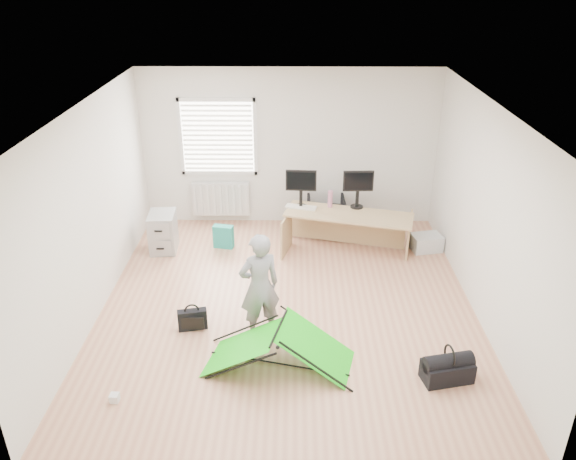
{
  "coord_description": "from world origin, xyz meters",
  "views": [
    {
      "loc": [
        0.07,
        -6.41,
        4.26
      ],
      "look_at": [
        0.0,
        0.4,
        0.95
      ],
      "focal_mm": 35.0,
      "sensor_mm": 36.0,
      "label": 1
    }
  ],
  "objects_px": {
    "monitor_right": "(357,194)",
    "filing_cabinet": "(163,232)",
    "storage_crate": "(426,243)",
    "laptop_bag": "(193,320)",
    "desk": "(348,233)",
    "duffel_bag": "(447,371)",
    "monitor_left": "(301,194)",
    "kite": "(279,347)",
    "person": "(260,286)",
    "thermos": "(330,199)",
    "office_chair": "(326,214)"
  },
  "relations": [
    {
      "from": "monitor_left",
      "to": "desk",
      "type": "bearing_deg",
      "value": -15.43
    },
    {
      "from": "storage_crate",
      "to": "kite",
      "type": "bearing_deg",
      "value": -128.79
    },
    {
      "from": "office_chair",
      "to": "kite",
      "type": "xyz_separation_m",
      "value": [
        -0.72,
        -3.6,
        -0.04
      ]
    },
    {
      "from": "monitor_left",
      "to": "storage_crate",
      "type": "xyz_separation_m",
      "value": [
        2.03,
        -0.17,
        -0.77
      ]
    },
    {
      "from": "monitor_right",
      "to": "person",
      "type": "xyz_separation_m",
      "value": [
        -1.42,
        -2.45,
        -0.2
      ]
    },
    {
      "from": "monitor_right",
      "to": "thermos",
      "type": "bearing_deg",
      "value": 176.01
    },
    {
      "from": "person",
      "to": "duffel_bag",
      "type": "distance_m",
      "value": 2.35
    },
    {
      "from": "duffel_bag",
      "to": "desk",
      "type": "bearing_deg",
      "value": 93.21
    },
    {
      "from": "thermos",
      "to": "monitor_left",
      "type": "bearing_deg",
      "value": -178.29
    },
    {
      "from": "filing_cabinet",
      "to": "laptop_bag",
      "type": "relative_size",
      "value": 1.72
    },
    {
      "from": "filing_cabinet",
      "to": "laptop_bag",
      "type": "bearing_deg",
      "value": -73.57
    },
    {
      "from": "desk",
      "to": "kite",
      "type": "relative_size",
      "value": 1.19
    },
    {
      "from": "filing_cabinet",
      "to": "monitor_right",
      "type": "distance_m",
      "value": 3.16
    },
    {
      "from": "person",
      "to": "storage_crate",
      "type": "distance_m",
      "value": 3.47
    },
    {
      "from": "monitor_right",
      "to": "duffel_bag",
      "type": "bearing_deg",
      "value": -80.02
    },
    {
      "from": "laptop_bag",
      "to": "duffel_bag",
      "type": "relative_size",
      "value": 0.66
    },
    {
      "from": "filing_cabinet",
      "to": "thermos",
      "type": "bearing_deg",
      "value": 0.36
    },
    {
      "from": "monitor_left",
      "to": "thermos",
      "type": "bearing_deg",
      "value": 5.61
    },
    {
      "from": "monitor_right",
      "to": "laptop_bag",
      "type": "height_order",
      "value": "monitor_right"
    },
    {
      "from": "monitor_right",
      "to": "desk",
      "type": "bearing_deg",
      "value": -121.76
    },
    {
      "from": "monitor_right",
      "to": "storage_crate",
      "type": "distance_m",
      "value": 1.38
    },
    {
      "from": "desk",
      "to": "kite",
      "type": "height_order",
      "value": "desk"
    },
    {
      "from": "desk",
      "to": "laptop_bag",
      "type": "bearing_deg",
      "value": -120.86
    },
    {
      "from": "desk",
      "to": "thermos",
      "type": "relative_size",
      "value": 7.21
    },
    {
      "from": "monitor_left",
      "to": "duffel_bag",
      "type": "distance_m",
      "value": 3.74
    },
    {
      "from": "desk",
      "to": "kite",
      "type": "bearing_deg",
      "value": -95.47
    },
    {
      "from": "filing_cabinet",
      "to": "duffel_bag",
      "type": "distance_m",
      "value": 4.9
    },
    {
      "from": "monitor_right",
      "to": "thermos",
      "type": "relative_size",
      "value": 1.74
    },
    {
      "from": "thermos",
      "to": "laptop_bag",
      "type": "distance_m",
      "value": 3.08
    },
    {
      "from": "storage_crate",
      "to": "laptop_bag",
      "type": "relative_size",
      "value": 1.27
    },
    {
      "from": "person",
      "to": "laptop_bag",
      "type": "relative_size",
      "value": 3.81
    },
    {
      "from": "filing_cabinet",
      "to": "office_chair",
      "type": "bearing_deg",
      "value": 11.79
    },
    {
      "from": "desk",
      "to": "filing_cabinet",
      "type": "distance_m",
      "value": 2.95
    },
    {
      "from": "monitor_left",
      "to": "laptop_bag",
      "type": "relative_size",
      "value": 1.31
    },
    {
      "from": "person",
      "to": "kite",
      "type": "bearing_deg",
      "value": 90.11
    },
    {
      "from": "person",
      "to": "laptop_bag",
      "type": "distance_m",
      "value": 1.04
    },
    {
      "from": "desk",
      "to": "monitor_left",
      "type": "bearing_deg",
      "value": 175.42
    },
    {
      "from": "office_chair",
      "to": "duffel_bag",
      "type": "height_order",
      "value": "office_chair"
    },
    {
      "from": "monitor_right",
      "to": "kite",
      "type": "height_order",
      "value": "monitor_right"
    },
    {
      "from": "thermos",
      "to": "kite",
      "type": "height_order",
      "value": "thermos"
    },
    {
      "from": "person",
      "to": "desk",
      "type": "bearing_deg",
      "value": -142.23
    },
    {
      "from": "duffel_bag",
      "to": "laptop_bag",
      "type": "bearing_deg",
      "value": 150.09
    },
    {
      "from": "office_chair",
      "to": "thermos",
      "type": "bearing_deg",
      "value": 91.33
    },
    {
      "from": "monitor_right",
      "to": "office_chair",
      "type": "xyz_separation_m",
      "value": [
        -0.45,
        0.56,
        -0.6
      ]
    },
    {
      "from": "storage_crate",
      "to": "laptop_bag",
      "type": "distance_m",
      "value": 4.05
    },
    {
      "from": "monitor_right",
      "to": "filing_cabinet",
      "type": "bearing_deg",
      "value": -178.51
    },
    {
      "from": "thermos",
      "to": "monitor_right",
      "type": "bearing_deg",
      "value": -1.8
    },
    {
      "from": "filing_cabinet",
      "to": "monitor_right",
      "type": "height_order",
      "value": "monitor_right"
    },
    {
      "from": "person",
      "to": "filing_cabinet",
      "type": "bearing_deg",
      "value": -75.51
    },
    {
      "from": "desk",
      "to": "thermos",
      "type": "height_order",
      "value": "thermos"
    }
  ]
}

